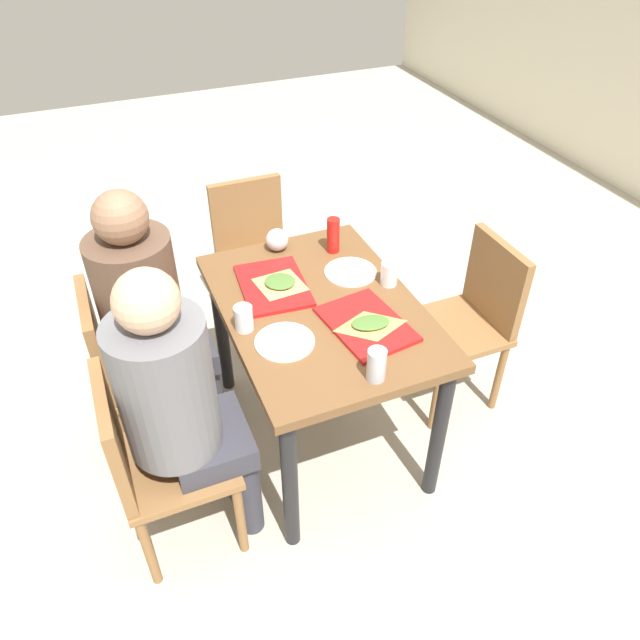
# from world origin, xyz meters

# --- Properties ---
(ground_plane) EXTENTS (10.00, 10.00, 0.02)m
(ground_plane) POSITION_xyz_m (0.00, 0.00, -0.01)
(ground_plane) COLOR #B2AD9E
(main_table) EXTENTS (1.06, 0.74, 0.75)m
(main_table) POSITION_xyz_m (0.00, 0.00, 0.64)
(main_table) COLOR brown
(main_table) RESTS_ON ground_plane
(chair_near_left) EXTENTS (0.40, 0.40, 0.83)m
(chair_near_left) POSITION_xyz_m (-0.26, -0.76, 0.48)
(chair_near_left) COLOR olive
(chair_near_left) RESTS_ON ground_plane
(chair_near_right) EXTENTS (0.40, 0.40, 0.83)m
(chair_near_right) POSITION_xyz_m (0.26, -0.76, 0.48)
(chair_near_right) COLOR olive
(chair_near_right) RESTS_ON ground_plane
(chair_far_side) EXTENTS (0.40, 0.40, 0.83)m
(chair_far_side) POSITION_xyz_m (0.00, 0.76, 0.48)
(chair_far_side) COLOR olive
(chair_far_side) RESTS_ON ground_plane
(chair_left_end) EXTENTS (0.40, 0.40, 0.83)m
(chair_left_end) POSITION_xyz_m (-0.91, 0.00, 0.48)
(chair_left_end) COLOR olive
(chair_left_end) RESTS_ON ground_plane
(person_in_red) EXTENTS (0.32, 0.42, 1.24)m
(person_in_red) POSITION_xyz_m (-0.26, -0.62, 0.73)
(person_in_red) COLOR #383842
(person_in_red) RESTS_ON ground_plane
(person_in_brown_jacket) EXTENTS (0.32, 0.42, 1.24)m
(person_in_brown_jacket) POSITION_xyz_m (0.26, -0.62, 0.73)
(person_in_brown_jacket) COLOR #383842
(person_in_brown_jacket) RESTS_ON ground_plane
(tray_red_near) EXTENTS (0.38, 0.29, 0.02)m
(tray_red_near) POSITION_xyz_m (-0.18, -0.13, 0.76)
(tray_red_near) COLOR red
(tray_red_near) RESTS_ON main_table
(tray_red_far) EXTENTS (0.39, 0.30, 0.02)m
(tray_red_far) POSITION_xyz_m (0.18, 0.11, 0.76)
(tray_red_far) COLOR red
(tray_red_far) RESTS_ON main_table
(paper_plate_center) EXTENTS (0.22, 0.22, 0.01)m
(paper_plate_center) POSITION_xyz_m (-0.16, 0.20, 0.76)
(paper_plate_center) COLOR white
(paper_plate_center) RESTS_ON main_table
(paper_plate_near_edge) EXTENTS (0.22, 0.22, 0.01)m
(paper_plate_near_edge) POSITION_xyz_m (0.16, -0.20, 0.76)
(paper_plate_near_edge) COLOR white
(paper_plate_near_edge) RESTS_ON main_table
(pizza_slice_a) EXTENTS (0.24, 0.25, 0.02)m
(pizza_slice_a) POSITION_xyz_m (-0.17, -0.10, 0.78)
(pizza_slice_a) COLOR #DBAD60
(pizza_slice_a) RESTS_ON tray_red_near
(pizza_slice_b) EXTENTS (0.16, 0.22, 0.02)m
(pizza_slice_b) POSITION_xyz_m (0.21, 0.12, 0.78)
(pizza_slice_b) COLOR tan
(pizza_slice_b) RESTS_ON tray_red_far
(plastic_cup_a) EXTENTS (0.07, 0.07, 0.10)m
(plastic_cup_a) POSITION_xyz_m (-0.03, 0.32, 0.80)
(plastic_cup_a) COLOR white
(plastic_cup_a) RESTS_ON main_table
(plastic_cup_b) EXTENTS (0.07, 0.07, 0.10)m
(plastic_cup_b) POSITION_xyz_m (0.03, -0.32, 0.80)
(plastic_cup_b) COLOR white
(plastic_cup_b) RESTS_ON main_table
(soda_can) EXTENTS (0.07, 0.07, 0.12)m
(soda_can) POSITION_xyz_m (0.45, 0.02, 0.81)
(soda_can) COLOR #B7BCC6
(soda_can) RESTS_ON main_table
(condiment_bottle) EXTENTS (0.06, 0.06, 0.16)m
(condiment_bottle) POSITION_xyz_m (-0.34, 0.20, 0.83)
(condiment_bottle) COLOR red
(condiment_bottle) RESTS_ON main_table
(foil_bundle) EXTENTS (0.10, 0.10, 0.10)m
(foil_bundle) POSITION_xyz_m (-0.45, -0.02, 0.80)
(foil_bundle) COLOR silver
(foil_bundle) RESTS_ON main_table
(handbag) EXTENTS (0.35, 0.24, 0.28)m
(handbag) POSITION_xyz_m (-0.61, -0.77, 0.14)
(handbag) COLOR #592D38
(handbag) RESTS_ON ground_plane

